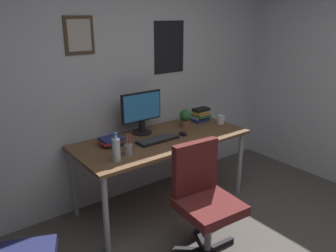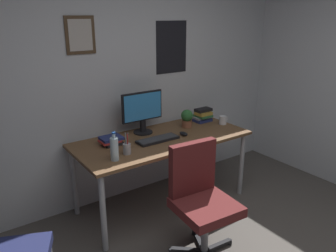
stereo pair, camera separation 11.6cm
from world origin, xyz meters
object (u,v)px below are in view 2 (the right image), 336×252
(monitor, at_px, (142,111))
(water_bottle, at_px, (114,148))
(pen_cup, at_px, (127,148))
(office_chair, at_px, (200,195))
(keyboard, at_px, (158,139))
(computer_mouse, at_px, (184,134))
(book_stack_left, at_px, (203,115))
(potted_plant, at_px, (187,118))
(coffee_mug_near, at_px, (223,120))
(book_stack_right, at_px, (111,141))

(monitor, distance_m, water_bottle, 0.73)
(water_bottle, xyz_separation_m, pen_cup, (0.15, 0.06, -0.05))
(office_chair, relative_size, water_bottle, 3.76)
(keyboard, height_order, computer_mouse, computer_mouse)
(keyboard, distance_m, book_stack_left, 0.81)
(office_chair, height_order, keyboard, office_chair)
(office_chair, distance_m, potted_plant, 1.14)
(coffee_mug_near, height_order, potted_plant, potted_plant)
(coffee_mug_near, relative_size, book_stack_right, 0.57)
(computer_mouse, relative_size, water_bottle, 0.44)
(computer_mouse, distance_m, book_stack_left, 0.54)
(book_stack_left, bearing_deg, office_chair, -131.29)
(office_chair, xyz_separation_m, pen_cup, (-0.32, 0.64, 0.28))
(keyboard, relative_size, water_bottle, 1.70)
(monitor, xyz_separation_m, book_stack_left, (0.78, -0.05, -0.17))
(office_chair, height_order, book_stack_left, office_chair)
(keyboard, distance_m, computer_mouse, 0.30)
(computer_mouse, bearing_deg, water_bottle, -170.06)
(monitor, xyz_separation_m, potted_plant, (0.49, -0.11, -0.13))
(office_chair, height_order, monitor, monitor)
(monitor, xyz_separation_m, book_stack_right, (-0.42, -0.11, -0.20))
(keyboard, height_order, potted_plant, potted_plant)
(office_chair, distance_m, monitor, 1.14)
(keyboard, xyz_separation_m, pen_cup, (-0.40, -0.12, 0.04))
(computer_mouse, height_order, water_bottle, water_bottle)
(water_bottle, relative_size, book_stack_right, 1.18)
(coffee_mug_near, height_order, book_stack_right, coffee_mug_near)
(monitor, xyz_separation_m, keyboard, (-0.00, -0.28, -0.23))
(pen_cup, distance_m, book_stack_left, 1.23)
(office_chair, xyz_separation_m, monitor, (0.08, 1.03, 0.46))
(office_chair, distance_m, coffee_mug_near, 1.27)
(pen_cup, relative_size, book_stack_right, 0.93)
(monitor, height_order, coffee_mug_near, monitor)
(pen_cup, bearing_deg, office_chair, -63.44)
(coffee_mug_near, bearing_deg, potted_plant, 158.42)
(monitor, distance_m, coffee_mug_near, 0.95)
(potted_plant, bearing_deg, water_bottle, -161.82)
(coffee_mug_near, bearing_deg, computer_mouse, -176.36)
(monitor, bearing_deg, coffee_mug_near, -16.87)
(book_stack_left, bearing_deg, monitor, 176.01)
(computer_mouse, relative_size, potted_plant, 0.56)
(computer_mouse, relative_size, pen_cup, 0.55)
(computer_mouse, xyz_separation_m, coffee_mug_near, (0.59, 0.04, 0.03))
(monitor, bearing_deg, office_chair, -94.69)
(keyboard, distance_m, potted_plant, 0.53)
(computer_mouse, xyz_separation_m, water_bottle, (-0.85, -0.15, 0.09))
(office_chair, bearing_deg, book_stack_left, 48.71)
(water_bottle, bearing_deg, keyboard, 17.50)
(water_bottle, distance_m, potted_plant, 1.10)
(office_chair, relative_size, potted_plant, 4.87)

